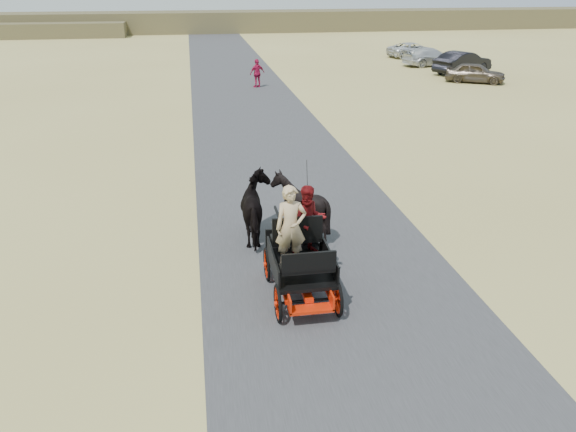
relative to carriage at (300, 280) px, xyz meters
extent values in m
plane|color=tan|center=(0.84, 0.90, -0.36)|extent=(140.00, 140.00, 0.00)
cube|color=#38383A|center=(0.84, 0.90, -0.35)|extent=(6.00, 140.00, 0.01)
cube|color=brown|center=(0.84, 62.90, 0.84)|extent=(140.00, 6.00, 2.40)
imported|color=black|center=(-0.55, 3.00, 0.49)|extent=(0.91, 2.01, 1.70)
imported|color=black|center=(0.55, 3.00, 0.49)|extent=(1.37, 1.54, 1.70)
imported|color=tan|center=(-0.20, 0.05, 1.26)|extent=(0.66, 0.43, 1.80)
imported|color=#660C0F|center=(0.30, 0.60, 1.15)|extent=(0.77, 0.60, 1.58)
imported|color=#A7133E|center=(1.96, 24.82, 0.50)|extent=(1.09, 0.80, 1.73)
imported|color=brown|center=(16.13, 24.14, 0.28)|extent=(3.99, 3.15, 1.27)
imported|color=black|center=(16.93, 27.70, 0.41)|extent=(4.92, 3.59, 1.55)
imported|color=silver|center=(16.23, 31.66, 0.29)|extent=(4.76, 2.63, 1.31)
imported|color=silver|center=(16.66, 36.54, 0.25)|extent=(4.70, 2.85, 1.22)
camera|label=1|loc=(-2.02, -10.45, 6.09)|focal=35.00mm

